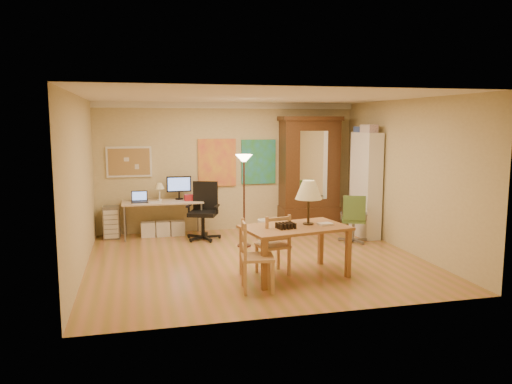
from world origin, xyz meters
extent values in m
plane|color=olive|center=(0.00, 0.00, 0.00)|extent=(5.50, 5.50, 0.00)
cube|color=white|center=(0.00, 2.46, 2.64)|extent=(5.50, 0.08, 0.12)
cube|color=#9E804A|center=(-2.05, 2.47, 1.50)|extent=(0.90, 0.04, 0.62)
cube|color=yellow|center=(-0.25, 2.47, 1.45)|extent=(0.80, 0.04, 1.00)
cube|color=teal|center=(0.65, 2.47, 1.45)|extent=(0.75, 0.04, 0.95)
cube|color=brown|center=(0.35, -1.00, 0.74)|extent=(1.67, 1.18, 0.04)
cube|color=brown|center=(-0.25, -1.51, 0.36)|extent=(0.08, 0.08, 0.72)
cube|color=brown|center=(1.10, -1.25, 0.36)|extent=(0.08, 0.08, 0.72)
cube|color=brown|center=(-0.40, -0.75, 0.36)|extent=(0.08, 0.08, 0.72)
cube|color=brown|center=(0.96, -0.49, 0.36)|extent=(0.08, 0.08, 0.72)
cylinder|color=#302110|center=(0.59, -0.90, 0.77)|extent=(0.16, 0.16, 0.02)
cylinder|color=#302110|center=(0.59, -0.90, 0.96)|extent=(0.04, 0.04, 0.41)
cone|color=beige|center=(0.59, -0.90, 1.29)|extent=(0.41, 0.41, 0.28)
cube|color=silver|center=(0.82, -1.02, 0.78)|extent=(0.23, 0.19, 0.03)
cube|color=black|center=(0.18, -1.11, 0.80)|extent=(0.32, 0.27, 0.08)
cube|color=tan|center=(0.06, -0.83, 0.44)|extent=(0.50, 0.49, 0.04)
cube|color=tan|center=(0.21, -0.62, 0.21)|extent=(0.05, 0.05, 0.42)
cube|color=tan|center=(-0.16, -0.69, 0.21)|extent=(0.05, 0.05, 0.42)
cube|color=tan|center=(0.27, -0.97, 0.21)|extent=(0.05, 0.05, 0.42)
cube|color=tan|center=(-0.09, -1.04, 0.21)|extent=(0.05, 0.05, 0.42)
cube|color=tan|center=(0.27, -0.97, 0.69)|extent=(0.05, 0.05, 0.49)
cube|color=tan|center=(-0.09, -1.04, 0.69)|extent=(0.05, 0.05, 0.49)
cube|color=tan|center=(0.09, -1.00, 0.74)|extent=(0.37, 0.10, 0.05)
cube|color=tan|center=(-0.34, -1.49, 0.46)|extent=(0.49, 0.51, 0.04)
cube|color=tan|center=(-0.18, -1.71, 0.22)|extent=(0.05, 0.05, 0.44)
cube|color=tan|center=(-0.13, -1.32, 0.22)|extent=(0.05, 0.05, 0.44)
cube|color=tan|center=(-0.55, -1.66, 0.22)|extent=(0.05, 0.05, 0.44)
cube|color=tan|center=(-0.50, -1.27, 0.22)|extent=(0.05, 0.05, 0.44)
cube|color=tan|center=(-0.55, -1.66, 0.72)|extent=(0.05, 0.05, 0.51)
cube|color=tan|center=(-0.50, -1.27, 0.72)|extent=(0.05, 0.05, 0.51)
cube|color=tan|center=(-0.53, -1.46, 0.77)|extent=(0.08, 0.39, 0.05)
cylinder|color=#42211A|center=(0.00, 0.95, 0.01)|extent=(0.26, 0.26, 0.03)
cylinder|color=#42211A|center=(0.00, 0.95, 0.82)|extent=(0.03, 0.03, 1.61)
cone|color=#FFE0A5|center=(0.00, 0.95, 1.65)|extent=(0.31, 0.31, 0.13)
cube|color=#C3AE8E|center=(-1.42, 2.12, 0.71)|extent=(1.59, 0.69, 0.03)
cylinder|color=slate|center=(-2.17, 1.82, 0.35)|extent=(0.04, 0.04, 0.69)
cylinder|color=slate|center=(-0.68, 1.82, 0.35)|extent=(0.04, 0.04, 0.69)
cylinder|color=slate|center=(-2.17, 2.42, 0.35)|extent=(0.04, 0.04, 0.69)
cylinder|color=slate|center=(-0.68, 2.42, 0.35)|extent=(0.04, 0.04, 0.69)
cube|color=black|center=(-1.87, 2.07, 0.73)|extent=(0.32, 0.22, 0.02)
cube|color=black|center=(-1.87, 2.23, 0.84)|extent=(0.32, 0.05, 0.21)
cube|color=black|center=(-1.08, 2.27, 1.04)|extent=(0.50, 0.04, 0.32)
cone|color=beige|center=(-1.47, 2.22, 1.02)|extent=(0.20, 0.20, 0.12)
cube|color=silver|center=(-1.57, 1.97, 0.73)|extent=(0.25, 0.32, 0.01)
cube|color=maroon|center=(-0.88, 2.07, 0.78)|extent=(0.22, 0.16, 0.12)
cube|color=white|center=(-1.72, 2.17, 0.15)|extent=(0.28, 0.24, 0.30)
cube|color=white|center=(-1.42, 2.17, 0.15)|extent=(0.28, 0.24, 0.30)
cube|color=silver|center=(-1.13, 2.17, 0.15)|extent=(0.28, 0.24, 0.30)
cylinder|color=black|center=(-0.67, 1.66, 0.27)|extent=(0.07, 0.07, 0.43)
cube|color=black|center=(-0.67, 1.66, 0.52)|extent=(0.66, 0.65, 0.08)
cube|color=black|center=(-0.59, 1.89, 0.85)|extent=(0.49, 0.23, 0.56)
cube|color=black|center=(-0.93, 1.76, 0.67)|extent=(0.16, 0.32, 0.03)
cube|color=black|center=(-0.41, 1.57, 0.67)|extent=(0.16, 0.32, 0.03)
cylinder|color=slate|center=(2.11, 0.77, 0.22)|extent=(0.05, 0.05, 0.36)
cube|color=#45692F|center=(2.11, 0.77, 0.43)|extent=(0.55, 0.54, 0.06)
cube|color=#45692F|center=(2.04, 0.59, 0.70)|extent=(0.40, 0.19, 0.47)
cube|color=slate|center=(2.33, 0.68, 0.56)|extent=(0.13, 0.26, 0.03)
cube|color=slate|center=(1.89, 0.86, 0.56)|extent=(0.13, 0.26, 0.03)
cube|color=slate|center=(-2.43, 2.23, 0.32)|extent=(0.32, 0.36, 0.64)
cube|color=silver|center=(-2.43, 2.04, 0.32)|extent=(0.27, 0.02, 0.54)
cube|color=#33200E|center=(1.72, 2.24, 1.17)|extent=(1.22, 0.56, 2.34)
cube|color=#33200E|center=(1.72, 2.24, 0.24)|extent=(1.27, 0.60, 0.47)
cube|color=white|center=(1.72, 1.96, 1.39)|extent=(0.61, 0.01, 1.45)
cube|color=#33200E|center=(1.72, 2.24, 2.37)|extent=(1.31, 0.62, 0.09)
cube|color=white|center=(2.55, 1.19, 1.05)|extent=(0.31, 0.84, 2.09)
cube|color=#993333|center=(2.51, 1.04, 0.50)|extent=(0.19, 0.42, 0.25)
cube|color=#334C99|center=(2.51, 1.40, 1.74)|extent=(0.19, 0.29, 0.21)
cylinder|color=silver|center=(0.52, 1.35, 0.20)|extent=(0.32, 0.32, 0.40)
camera|label=1|loc=(-1.92, -7.92, 2.30)|focal=35.00mm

